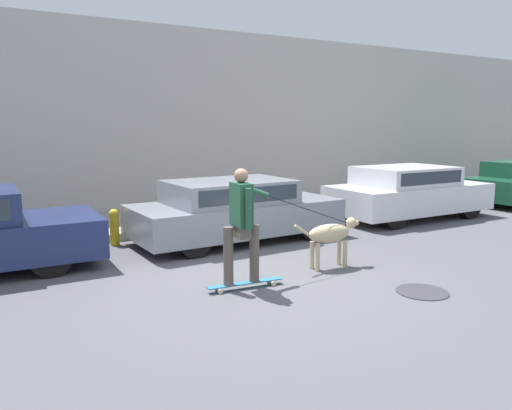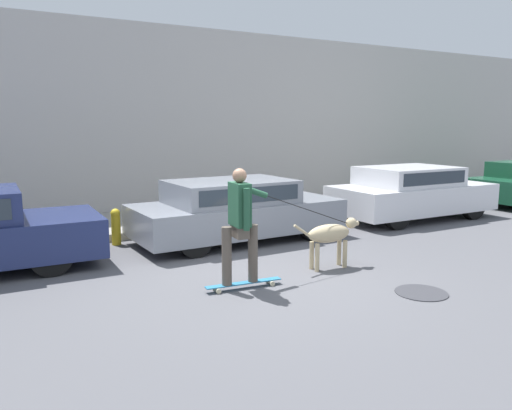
{
  "view_description": "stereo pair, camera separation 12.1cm",
  "coord_description": "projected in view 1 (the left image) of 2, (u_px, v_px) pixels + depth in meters",
  "views": [
    {
      "loc": [
        -3.57,
        -6.09,
        2.24
      ],
      "look_at": [
        0.42,
        0.86,
        0.95
      ],
      "focal_mm": 35.0,
      "sensor_mm": 36.0,
      "label": 1
    },
    {
      "loc": [
        -3.46,
        -6.15,
        2.24
      ],
      "look_at": [
        0.42,
        0.86,
        0.95
      ],
      "focal_mm": 35.0,
      "sensor_mm": 36.0,
      "label": 2
    }
  ],
  "objects": [
    {
      "name": "sidewalk_curb",
      "position": [
        156.0,
        221.0,
        11.34
      ],
      "size": [
        30.0,
        2.59,
        0.15
      ],
      "color": "gray",
      "rests_on": "ground_plane"
    },
    {
      "name": "parked_car_1",
      "position": [
        235.0,
        210.0,
        9.7
      ],
      "size": [
        4.13,
        1.89,
        1.19
      ],
      "rotation": [
        0.0,
        0.0,
        0.04
      ],
      "color": "black",
      "rests_on": "ground_plane"
    },
    {
      "name": "fire_hydrant",
      "position": [
        114.0,
        226.0,
        9.33
      ],
      "size": [
        0.18,
        0.18,
        0.69
      ],
      "color": "gold",
      "rests_on": "ground_plane"
    },
    {
      "name": "dog",
      "position": [
        331.0,
        235.0,
        7.83
      ],
      "size": [
        1.19,
        0.33,
        0.78
      ],
      "rotation": [
        0.0,
        0.0,
        -0.05
      ],
      "color": "tan",
      "rests_on": "ground_plane"
    },
    {
      "name": "back_wall",
      "position": [
        134.0,
        121.0,
        12.24
      ],
      "size": [
        32.0,
        0.3,
        4.68
      ],
      "color": "#B2ADA8",
      "rests_on": "ground_plane"
    },
    {
      "name": "ground_plane",
      "position": [
        260.0,
        279.0,
        7.32
      ],
      "size": [
        36.0,
        36.0,
        0.0
      ],
      "primitive_type": "plane",
      "color": "#545459"
    },
    {
      "name": "parked_car_2",
      "position": [
        408.0,
        193.0,
        12.0
      ],
      "size": [
        3.99,
        1.78,
        1.26
      ],
      "rotation": [
        0.0,
        0.0,
        0.0
      ],
      "color": "black",
      "rests_on": "ground_plane"
    },
    {
      "name": "skateboarder",
      "position": [
        242.0,
        221.0,
        6.74
      ],
      "size": [
        2.61,
        0.55,
        1.67
      ],
      "rotation": [
        0.0,
        0.0,
        -0.08
      ],
      "color": "beige",
      "rests_on": "ground_plane"
    },
    {
      "name": "manhole_cover",
      "position": [
        422.0,
        292.0,
        6.74
      ],
      "size": [
        0.7,
        0.7,
        0.01
      ],
      "color": "#38383D",
      "rests_on": "ground_plane"
    }
  ]
}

